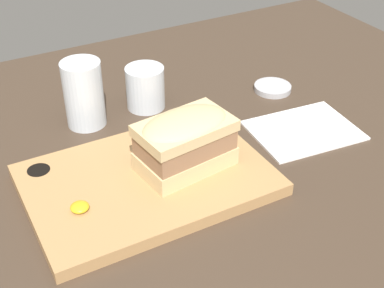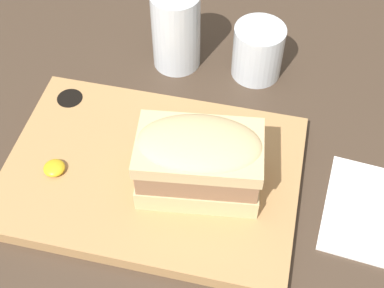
% 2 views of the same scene
% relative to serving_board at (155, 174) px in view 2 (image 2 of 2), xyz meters
% --- Properties ---
extents(dining_table, '(1.52, 1.00, 0.02)m').
position_rel_serving_board_xyz_m(dining_table, '(-0.00, 0.04, -0.02)').
color(dining_table, '#423326').
rests_on(dining_table, ground).
extents(serving_board, '(0.36, 0.25, 0.02)m').
position_rel_serving_board_xyz_m(serving_board, '(0.00, 0.00, 0.00)').
color(serving_board, tan).
rests_on(serving_board, dining_table).
extents(sandwich, '(0.15, 0.10, 0.09)m').
position_rel_serving_board_xyz_m(sandwich, '(0.06, -0.01, 0.06)').
color(sandwich, '#DBBC84').
rests_on(sandwich, serving_board).
extents(mustard_dollop, '(0.03, 0.03, 0.01)m').
position_rel_serving_board_xyz_m(mustard_dollop, '(-0.12, -0.03, 0.02)').
color(mustard_dollop, gold).
rests_on(mustard_dollop, serving_board).
extents(water_glass, '(0.07, 0.07, 0.12)m').
position_rel_serving_board_xyz_m(water_glass, '(-0.02, 0.21, 0.04)').
color(water_glass, silver).
rests_on(water_glass, dining_table).
extents(wine_glass, '(0.07, 0.07, 0.08)m').
position_rel_serving_board_xyz_m(wine_glass, '(0.09, 0.22, 0.03)').
color(wine_glass, silver).
rests_on(wine_glass, dining_table).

